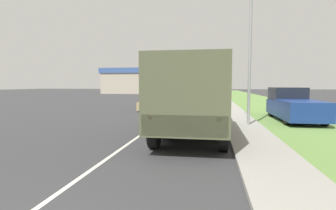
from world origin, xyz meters
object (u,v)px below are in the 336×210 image
object	(u,v)px
lamp_post	(247,27)
car_second_ahead	(199,96)
military_truck	(193,94)
car_nearest_ahead	(154,103)
car_third_ahead	(206,93)
pickup_truck	(293,105)

from	to	relation	value
lamp_post	car_second_ahead	bearing A→B (deg)	99.78
military_truck	car_nearest_ahead	distance (m)	11.00
military_truck	car_second_ahead	size ratio (longest dim) A/B	1.56
car_nearest_ahead	lamp_post	distance (m)	10.56
car_nearest_ahead	car_third_ahead	size ratio (longest dim) A/B	1.07
car_nearest_ahead	lamp_post	bearing A→B (deg)	-49.43
car_second_ahead	lamp_post	bearing A→B (deg)	-80.22
car_nearest_ahead	military_truck	bearing A→B (deg)	-69.15
car_nearest_ahead	pickup_truck	size ratio (longest dim) A/B	0.75
car_second_ahead	car_third_ahead	xyz separation A→B (m)	(0.54, 11.42, -0.02)
car_third_ahead	lamp_post	bearing A→B (deg)	-84.98
car_second_ahead	pickup_truck	distance (m)	16.57
car_third_ahead	pickup_truck	size ratio (longest dim) A/B	0.70
car_nearest_ahead	pickup_truck	xyz separation A→B (m)	(9.39, -4.42, 0.26)
car_nearest_ahead	car_third_ahead	world-z (taller)	car_third_ahead
military_truck	lamp_post	world-z (taller)	lamp_post
pickup_truck	car_nearest_ahead	bearing A→B (deg)	154.79
pickup_truck	car_second_ahead	bearing A→B (deg)	112.17
military_truck	car_nearest_ahead	world-z (taller)	military_truck
car_third_ahead	lamp_post	size ratio (longest dim) A/B	0.48
military_truck	pickup_truck	size ratio (longest dim) A/B	1.33
car_nearest_ahead	car_second_ahead	world-z (taller)	car_second_ahead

